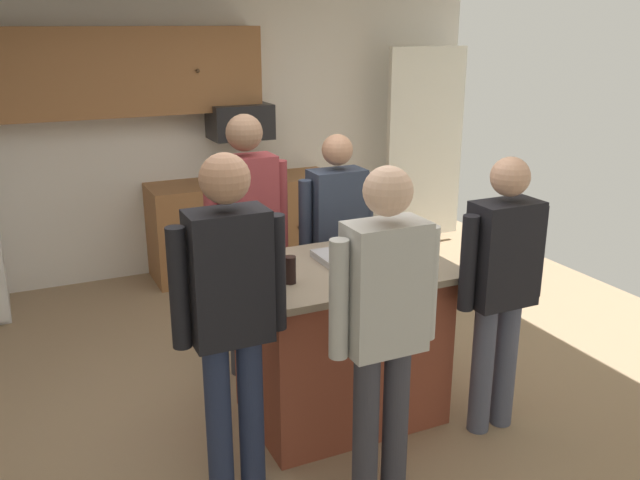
{
  "coord_description": "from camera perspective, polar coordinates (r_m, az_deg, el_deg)",
  "views": [
    {
      "loc": [
        -1.43,
        -3.6,
        2.33
      ],
      "look_at": [
        0.27,
        0.03,
        1.05
      ],
      "focal_mm": 38.26,
      "sensor_mm": 36.0,
      "label": 1
    }
  ],
  "objects": [
    {
      "name": "back_wall",
      "position": [
        6.63,
        -12.48,
        8.4
      ],
      "size": [
        6.4,
        0.1,
        2.6
      ],
      "primitive_type": "cube",
      "color": "white",
      "rests_on": "ground"
    },
    {
      "name": "glass_stout_tall",
      "position": [
        3.69,
        -2.53,
        -2.51
      ],
      "size": [
        0.07,
        0.07,
        0.15
      ],
      "color": "black",
      "rests_on": "kitchen_island"
    },
    {
      "name": "person_guest_left",
      "position": [
        4.5,
        -6.09,
        1.01
      ],
      "size": [
        0.57,
        0.24,
        1.79
      ],
      "rotation": [
        0.0,
        0.0,
        -1.18
      ],
      "color": "#383842",
      "rests_on": "ground"
    },
    {
      "name": "kitchen_island",
      "position": [
        4.16,
        1.77,
        -8.44
      ],
      "size": [
        1.24,
        0.91,
        0.98
      ],
      "color": "brown",
      "rests_on": "ground"
    },
    {
      "name": "cabinet_run_upper",
      "position": [
        6.29,
        -16.08,
        13.39
      ],
      "size": [
        2.4,
        0.38,
        0.75
      ],
      "color": "#936038"
    },
    {
      "name": "person_guest_by_door",
      "position": [
        3.98,
        14.93,
        -3.2
      ],
      "size": [
        0.57,
        0.22,
        1.65
      ],
      "rotation": [
        0.0,
        0.0,
        2.55
      ],
      "color": "#4C5166",
      "rests_on": "ground"
    },
    {
      "name": "microwave_over_range",
      "position": [
        6.49,
        -6.72,
        9.83
      ],
      "size": [
        0.56,
        0.4,
        0.32
      ],
      "primitive_type": "cube",
      "color": "black"
    },
    {
      "name": "person_host_foreground",
      "position": [
        3.24,
        5.38,
        -6.5
      ],
      "size": [
        0.57,
        0.23,
        1.73
      ],
      "rotation": [
        0.0,
        0.0,
        1.35
      ],
      "color": "#383842",
      "rests_on": "ground"
    },
    {
      "name": "french_door_window_panel",
      "position": [
        7.33,
        8.76,
        7.88
      ],
      "size": [
        0.9,
        0.06,
        2.0
      ],
      "primitive_type": "cube",
      "color": "white",
      "rests_on": "ground"
    },
    {
      "name": "person_elder_center",
      "position": [
        4.77,
        1.4,
        0.64
      ],
      "size": [
        0.57,
        0.22,
        1.62
      ],
      "rotation": [
        0.0,
        0.0,
        -2.0
      ],
      "color": "#232D4C",
      "rests_on": "ground"
    },
    {
      "name": "serving_tray",
      "position": [
        4.09,
        2.83,
        -1.28
      ],
      "size": [
        0.44,
        0.3,
        0.04
      ],
      "color": "#B7B7BC",
      "rests_on": "kitchen_island"
    },
    {
      "name": "glass_dark_ale",
      "position": [
        3.79,
        6.44,
        -1.98
      ],
      "size": [
        0.06,
        0.06,
        0.16
      ],
      "color": "black",
      "rests_on": "kitchen_island"
    },
    {
      "name": "person_guest_right",
      "position": [
        3.29,
        -7.51,
        -5.59
      ],
      "size": [
        0.57,
        0.23,
        1.78
      ],
      "rotation": [
        0.0,
        0.0,
        0.49
      ],
      "color": "#232D4C",
      "rests_on": "ground"
    },
    {
      "name": "floor",
      "position": [
        4.52,
        -3.01,
        -13.34
      ],
      "size": [
        7.04,
        7.04,
        0.0
      ],
      "primitive_type": "plane",
      "color": "#937A5B",
      "rests_on": "ground"
    },
    {
      "name": "cabinet_run_lower",
      "position": [
        6.68,
        -6.36,
        1.28
      ],
      "size": [
        1.8,
        0.63,
        0.9
      ],
      "color": "#936038",
      "rests_on": "ground"
    },
    {
      "name": "glass_short_whisky",
      "position": [
        3.89,
        7.79,
        -1.56
      ],
      "size": [
        0.06,
        0.06,
        0.15
      ],
      "color": "black",
      "rests_on": "kitchen_island"
    }
  ]
}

